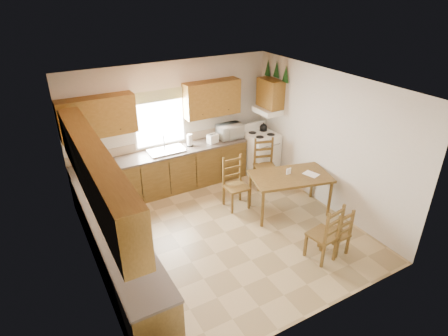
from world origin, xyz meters
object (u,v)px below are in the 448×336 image
dining_table (289,193)px  chair_near_left (324,231)px  microwave (230,131)px  chair_far_left (236,184)px  chair_near_right (337,231)px  stove (261,154)px  chair_far_right (265,164)px

dining_table → chair_near_left: (-0.39, -1.37, 0.12)m
microwave → chair_far_left: microwave is taller
dining_table → chair_near_right: (-0.12, -1.40, 0.04)m
chair_near_right → chair_far_left: 2.16m
chair_near_left → chair_near_right: chair_near_left is taller
dining_table → chair_near_right: chair_near_right is taller
dining_table → chair_near_left: chair_near_left is taller
dining_table → chair_far_left: 1.05m
chair_near_left → microwave: bearing=-102.0°
chair_far_left → stove: bearing=40.1°
chair_near_left → chair_near_right: (0.28, -0.03, -0.08)m
microwave → dining_table: (0.21, -1.94, -0.68)m
microwave → dining_table: 2.07m
dining_table → chair_near_left: size_ratio=1.44×
microwave → chair_near_left: microwave is taller
chair_near_right → chair_far_right: size_ratio=0.81×
stove → chair_near_right: (-0.55, -3.01, -0.06)m
chair_near_left → chair_far_right: (0.56, 2.42, 0.02)m
chair_far_left → chair_far_right: size_ratio=0.98×
microwave → chair_far_right: size_ratio=0.49×
chair_near_right → chair_far_right: chair_far_right is taller
chair_far_left → chair_far_right: (0.99, 0.41, 0.01)m
chair_far_right → chair_near_left: bearing=-85.0°
dining_table → chair_far_right: (0.17, 1.05, 0.14)m
chair_far_left → chair_far_right: chair_far_right is taller
chair_near_left → chair_near_right: bearing=165.6°
microwave → chair_near_left: 3.36m
stove → chair_near_left: size_ratio=0.95×
chair_near_right → chair_far_right: 2.47m
microwave → chair_near_right: size_ratio=0.60×
stove → chair_near_left: 3.10m
microwave → chair_far_left: bearing=-116.0°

